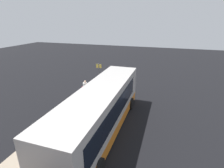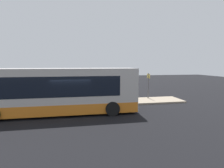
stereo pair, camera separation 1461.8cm
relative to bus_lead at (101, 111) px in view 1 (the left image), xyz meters
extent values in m
plane|color=black|center=(1.18, -0.18, -1.58)|extent=(80.00, 80.00, 0.00)
cube|color=gray|center=(1.18, 2.68, -1.51)|extent=(20.00, 2.52, 0.15)
cube|color=#B2ADA8|center=(0.05, 0.00, 0.09)|extent=(11.28, 2.43, 3.01)
cube|color=orange|center=(0.05, 0.00, -1.06)|extent=(11.22, 2.45, 0.70)
cube|color=black|center=(-0.23, 0.00, 0.46)|extent=(9.25, 2.46, 1.33)
cube|color=black|center=(5.71, 0.00, 0.54)|extent=(0.06, 2.14, 1.93)
sphere|color=#F9E58C|center=(5.73, 0.67, -0.96)|extent=(0.24, 0.24, 0.24)
sphere|color=#F9E58C|center=(5.73, -0.67, -0.96)|extent=(0.24, 0.24, 0.24)
cylinder|color=black|center=(3.88, 1.22, -1.10)|extent=(0.97, 0.30, 0.97)
cylinder|color=black|center=(3.88, -1.22, -1.10)|extent=(0.97, 0.30, 0.97)
cylinder|color=black|center=(-3.45, 1.22, -1.10)|extent=(0.97, 0.30, 0.97)
cylinder|color=black|center=(-3.45, -1.22, -1.10)|extent=(0.97, 0.30, 0.97)
cylinder|color=silver|center=(3.70, 2.43, -1.06)|extent=(0.25, 0.25, 0.74)
cylinder|color=silver|center=(3.70, 2.43, -0.37)|extent=(0.36, 0.36, 0.64)
sphere|color=tan|center=(3.70, 2.43, 0.07)|extent=(0.24, 0.24, 0.24)
cube|color=#598C59|center=(3.44, 2.41, -0.64)|extent=(0.16, 0.29, 0.24)
cylinder|color=#2D2D33|center=(4.85, 3.57, -1.07)|extent=(0.35, 0.35, 0.72)
cylinder|color=silver|center=(4.85, 3.57, -0.39)|extent=(0.50, 0.50, 0.63)
sphere|color=beige|center=(4.85, 3.57, 0.04)|extent=(0.24, 0.24, 0.24)
cube|color=maroon|center=(4.91, 3.88, -0.66)|extent=(0.30, 0.19, 0.24)
cube|color=maroon|center=(4.22, 2.27, -1.07)|extent=(0.41, 0.25, 0.73)
cylinder|color=black|center=(4.22, 2.27, -0.58)|extent=(0.02, 0.02, 0.24)
cylinder|color=#4C4C51|center=(8.37, 3.55, -0.21)|extent=(0.10, 0.10, 2.44)
cube|color=#E5C64C|center=(8.37, 3.55, 0.74)|extent=(0.04, 0.64, 0.43)
cylinder|color=#2D4C33|center=(1.92, 3.18, -1.11)|extent=(0.44, 0.44, 0.65)
camera|label=1|loc=(-9.49, -3.87, 5.68)|focal=28.00mm
camera|label=2|loc=(1.71, -12.47, 1.89)|focal=28.00mm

